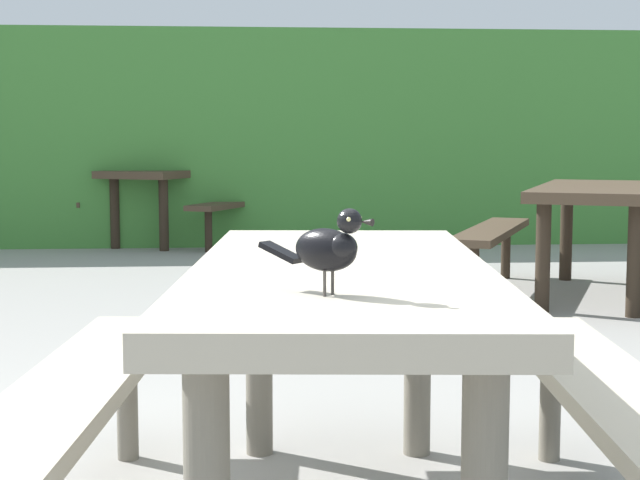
{
  "coord_description": "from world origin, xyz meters",
  "views": [
    {
      "loc": [
        0.09,
        -2.4,
        1.07
      ],
      "look_at": [
        0.27,
        -0.24,
        0.84
      ],
      "focal_mm": 54.98,
      "sensor_mm": 36.0,
      "label": 1
    }
  ],
  "objects_px": {
    "picnic_table_mid_left": "(176,187)",
    "picnic_table_mid_right": "(598,214)",
    "picnic_table_foreground": "(341,334)",
    "bird_grackle": "(330,247)"
  },
  "relations": [
    {
      "from": "picnic_table_mid_left",
      "to": "picnic_table_mid_right",
      "type": "distance_m",
      "value": 4.69
    },
    {
      "from": "picnic_table_foreground",
      "to": "picnic_table_mid_left",
      "type": "xyz_separation_m",
      "value": [
        -0.92,
        7.39,
        0.0
      ]
    },
    {
      "from": "picnic_table_foreground",
      "to": "picnic_table_mid_left",
      "type": "bearing_deg",
      "value": 97.07
    },
    {
      "from": "bird_grackle",
      "to": "picnic_table_mid_left",
      "type": "xyz_separation_m",
      "value": [
        -0.84,
        7.9,
        -0.29
      ]
    },
    {
      "from": "bird_grackle",
      "to": "picnic_table_mid_right",
      "type": "distance_m",
      "value": 4.82
    },
    {
      "from": "picnic_table_foreground",
      "to": "bird_grackle",
      "type": "distance_m",
      "value": 0.58
    },
    {
      "from": "picnic_table_mid_left",
      "to": "bird_grackle",
      "type": "bearing_deg",
      "value": -83.91
    },
    {
      "from": "picnic_table_foreground",
      "to": "picnic_table_mid_right",
      "type": "bearing_deg",
      "value": 61.11
    },
    {
      "from": "picnic_table_foreground",
      "to": "picnic_table_mid_left",
      "type": "height_order",
      "value": "same"
    },
    {
      "from": "picnic_table_mid_left",
      "to": "picnic_table_foreground",
      "type": "bearing_deg",
      "value": -82.93
    }
  ]
}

